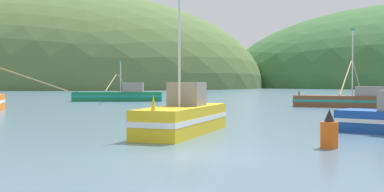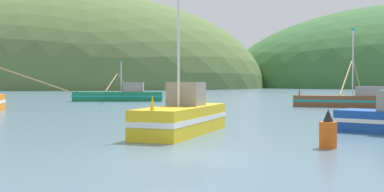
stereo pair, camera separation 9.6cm
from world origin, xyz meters
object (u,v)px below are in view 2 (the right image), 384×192
Objects in this scene: fishing_boat_yellow at (183,117)px; channel_buoy at (328,132)px; fishing_boat_green at (120,95)px; fishing_boat_brown at (354,100)px.

channel_buoy is at bearing 67.12° from fishing_boat_yellow.
fishing_boat_green is at bearing 109.72° from channel_buoy.
fishing_boat_yellow is at bearing 139.32° from channel_buoy.
fishing_boat_yellow is (-16.05, -24.54, 0.08)m from fishing_boat_brown.
fishing_boat_brown is 29.32m from fishing_boat_yellow.
fishing_boat_green is 2.40× the size of fishing_boat_yellow.
fishing_boat_green is 40.64m from fishing_boat_yellow.
fishing_boat_brown is 2.24× the size of fishing_boat_yellow.
fishing_boat_brown reaches higher than fishing_boat_green.
fishing_boat_yellow is (10.00, -39.39, 0.01)m from fishing_boat_green.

